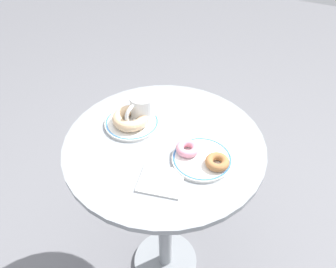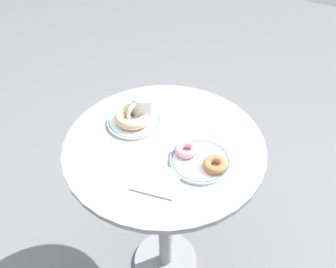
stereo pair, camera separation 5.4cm
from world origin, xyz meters
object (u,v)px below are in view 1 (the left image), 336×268
Objects in this scene: cafe_table at (165,186)px; donut_glazed at (131,118)px; plate_right at (202,159)px; donut_cinnamon at (217,162)px; paper_napkin at (161,181)px; coffee_mug at (142,109)px; plate_left at (132,123)px; donut_pink_frosted at (188,148)px.

donut_glazed is at bearing 170.76° from cafe_table.
cafe_table is 0.26m from plate_right.
donut_cinnamon is 0.58× the size of paper_napkin.
coffee_mug reaches higher than plate_right.
donut_glazed is 0.31m from donut_cinnamon.
donut_glazed reaches higher than plate_right.
coffee_mug reaches higher than plate_left.
donut_glazed is (-0.26, 0.04, 0.02)m from plate_right.
plate_right is at bearing 60.94° from paper_napkin.
donut_cinnamon is at bearing 45.03° from paper_napkin.
donut_pink_frosted is at bearing -10.15° from cafe_table.
donut_cinnamon is at bearing -16.83° from coffee_mug.
plate_right is at bearing -10.00° from plate_left.
paper_napkin is (-0.12, -0.12, -0.02)m from donut_cinnamon.
donut_cinnamon is 1.00× the size of donut_pink_frosted.
plate_right is 2.55× the size of donut_pink_frosted.
donut_glazed reaches higher than donut_pink_frosted.
plate_left is at bearing 170.31° from donut_cinnamon.
coffee_mug is at bearing 161.52° from plate_right.
plate_left is 0.22m from donut_pink_frosted.
plate_left is at bearing 170.00° from plate_right.
donut_cinnamon is (0.31, -0.05, 0.02)m from plate_left.
paper_napkin is at bearing -40.77° from plate_left.
plate_right is at bearing 172.05° from donut_cinnamon.
donut_glazed is at bearing 171.37° from donut_cinnamon.
plate_right reaches higher than paper_napkin.
plate_left is 2.56× the size of donut_cinnamon.
coffee_mug is at bearing 130.94° from paper_napkin.
cafe_table is at bearing -9.24° from donut_glazed.
plate_left is 0.26m from paper_napkin.
cafe_table is 0.28m from donut_glazed.
donut_pink_frosted is 0.58× the size of paper_napkin.
cafe_table is 11.08× the size of donut_cinnamon.
plate_left is (-0.13, 0.03, 0.22)m from cafe_table.
donut_glazed is at bearing -113.56° from coffee_mug.
cafe_table is 6.28× the size of coffee_mug.
donut_pink_frosted is at bearing 173.54° from donut_cinnamon.
donut_glazed is 0.98× the size of coffee_mug.
donut_pink_frosted reaches higher than plate_right.
paper_napkin is at bearing -49.06° from coffee_mug.
coffee_mug is (-0.20, 0.08, 0.02)m from donut_pink_frosted.
paper_napkin is at bearing -39.84° from donut_glazed.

